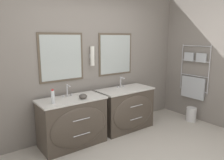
% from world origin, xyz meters
% --- Properties ---
extents(wall_back, '(5.93, 0.16, 2.60)m').
position_xyz_m(wall_back, '(0.00, 1.71, 1.30)').
color(wall_back, gray).
rests_on(wall_back, ground_plane).
extents(wall_right, '(0.13, 3.52, 2.60)m').
position_xyz_m(wall_right, '(2.19, 0.76, 1.29)').
color(wall_right, gray).
rests_on(wall_right, ground_plane).
extents(vanity_left, '(1.05, 0.59, 0.77)m').
position_xyz_m(vanity_left, '(-0.46, 1.34, 0.39)').
color(vanity_left, '#4C4238').
rests_on(vanity_left, ground_plane).
extents(vanity_right, '(1.05, 0.59, 0.77)m').
position_xyz_m(vanity_right, '(0.65, 1.34, 0.39)').
color(vanity_right, '#4C4238').
rests_on(vanity_right, ground_plane).
extents(faucet_left, '(0.17, 0.13, 0.20)m').
position_xyz_m(faucet_left, '(-0.46, 1.50, 0.87)').
color(faucet_left, silver).
rests_on(faucet_left, vanity_left).
extents(faucet_right, '(0.17, 0.13, 0.20)m').
position_xyz_m(faucet_right, '(0.65, 1.50, 0.87)').
color(faucet_right, silver).
rests_on(faucet_right, vanity_right).
extents(toiletry_bottle, '(0.05, 0.05, 0.21)m').
position_xyz_m(toiletry_bottle, '(-0.79, 1.28, 0.87)').
color(toiletry_bottle, silver).
rests_on(toiletry_bottle, vanity_left).
extents(amenity_bowl, '(0.13, 0.13, 0.08)m').
position_xyz_m(amenity_bowl, '(-0.32, 1.25, 0.81)').
color(amenity_bowl, '#4C4742').
rests_on(amenity_bowl, vanity_left).
extents(waste_bin, '(0.20, 0.20, 0.29)m').
position_xyz_m(waste_bin, '(1.97, 0.82, 0.15)').
color(waste_bin, silver).
rests_on(waste_bin, ground_plane).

